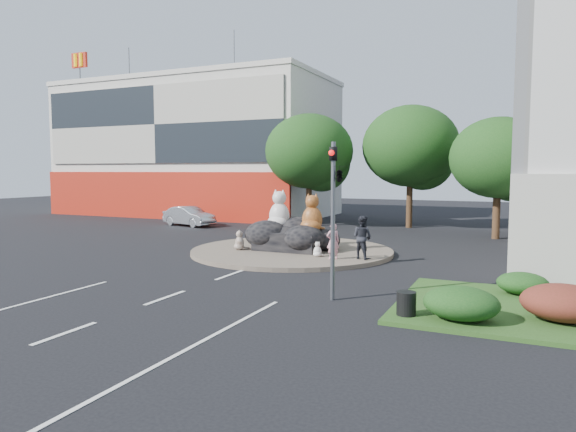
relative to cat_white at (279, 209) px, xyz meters
The scene contains 19 objects.
ground 10.67m from the cat_white, 85.10° to the right, with size 120.00×120.00×0.00m, color black.
roundabout_island 2.26m from the cat_white, 24.93° to the right, with size 10.00×10.00×0.20m, color brown.
rock_plinth 1.78m from the cat_white, 24.93° to the right, with size 3.20×2.60×0.90m, color black, non-canonical shape.
shophouse_block 24.81m from the cat_white, 134.36° to the left, with size 25.20×12.30×17.40m.
tree_left 12.43m from the cat_white, 104.62° to the left, with size 6.46×6.46×8.27m.
tree_mid 14.62m from the cat_white, 73.81° to the left, with size 6.84×6.84×8.76m.
tree_right 14.09m from the cat_white, 44.08° to the left, with size 5.70×5.70×7.30m.
hedge_near_green 13.75m from the cat_white, 43.58° to the right, with size 2.00×1.60×0.90m, color #153E13.
hedge_red 15.06m from the cat_white, 34.18° to the right, with size 2.20×1.76×0.99m, color #552416.
hedge_back_green 12.81m from the cat_white, 26.24° to the right, with size 1.60×1.28×0.72m, color #153E13.
traffic_light 10.44m from the cat_white, 54.57° to the right, with size 0.44×1.24×5.00m.
cat_white is the anchor object (origin of this frame).
cat_tabby 2.05m from the cat_white, 13.05° to the right, with size 1.15×1.00×1.92m, color #A45B22, non-canonical shape.
kitten_calico 2.61m from the cat_white, 129.29° to the right, with size 0.60×0.52×0.99m, color white, non-canonical shape.
kitten_white 3.84m from the cat_white, 34.67° to the right, with size 0.43×0.37×0.71m, color silver, non-canonical shape.
pedestrian_pink 4.53m from the cat_white, 31.63° to the right, with size 0.58×0.38×1.59m, color pink.
pedestrian_dark 5.27m from the cat_white, 19.33° to the right, with size 0.94×0.73×1.93m, color black.
parked_car 13.83m from the cat_white, 144.82° to the left, with size 1.54×4.41×1.45m, color #B9BCC2.
litter_bin 12.89m from the cat_white, 48.49° to the right, with size 0.54×0.54×0.65m, color black.
Camera 1 is at (10.38, -13.15, 4.10)m, focal length 32.00 mm.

